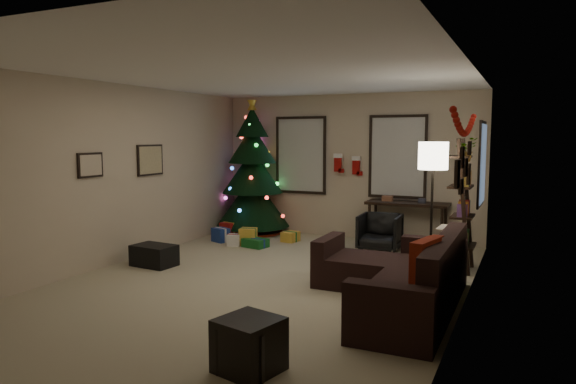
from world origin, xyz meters
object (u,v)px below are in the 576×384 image
object	(u,v)px
sofa	(403,281)
desk_chair	(380,232)
christmas_tree	(253,177)
bookshelf	(464,207)
desk	(407,207)

from	to	relation	value
sofa	desk_chair	world-z (taller)	sofa
sofa	desk_chair	size ratio (longest dim) A/B	4.08
christmas_tree	desk_chair	xyz separation A→B (m)	(2.74, -0.58, -0.81)
desk_chair	christmas_tree	bearing A→B (deg)	165.77
sofa	bookshelf	world-z (taller)	bookshelf
sofa	christmas_tree	bearing A→B (deg)	139.05
christmas_tree	sofa	xyz separation A→B (m)	(3.71, -3.22, -0.85)
christmas_tree	desk	bearing A→B (deg)	1.30
sofa	desk_chair	bearing A→B (deg)	110.19
christmas_tree	desk	world-z (taller)	christmas_tree
desk_chair	sofa	bearing A→B (deg)	-72.07
sofa	bookshelf	size ratio (longest dim) A/B	1.37
bookshelf	desk_chair	bearing A→B (deg)	150.71
desk_chair	bookshelf	world-z (taller)	bookshelf
christmas_tree	bookshelf	world-z (taller)	christmas_tree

